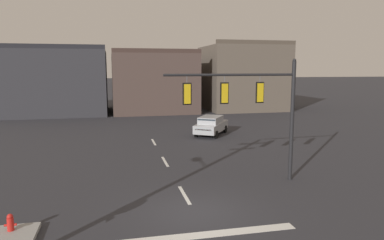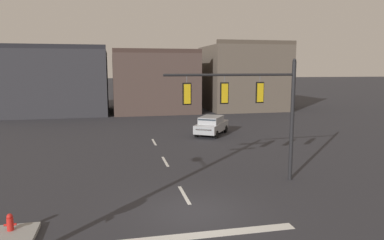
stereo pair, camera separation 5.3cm
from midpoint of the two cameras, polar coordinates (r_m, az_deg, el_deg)
name	(u,v)px [view 1 (the left image)]	position (r m, az deg, el deg)	size (l,w,h in m)	color
ground_plane	(194,212)	(14.74, 0.27, -14.40)	(400.00, 400.00, 0.00)	#2B2B30
stop_bar_paint	(207,234)	(12.97, 2.34, -17.69)	(6.40, 0.50, 0.01)	silver
lane_centreline	(184,195)	(16.56, -1.31, -11.79)	(0.16, 26.40, 0.01)	silver
signal_mast_near_side	(252,101)	(17.63, 9.42, 2.95)	(6.64, 0.49, 6.14)	black
car_lot_nearside	(211,125)	(30.77, 3.00, -0.79)	(3.89, 4.67, 1.61)	#9EA0A5
fire_hydrant	(11,226)	(14.26, -26.95, -14.71)	(0.40, 0.30, 0.75)	red
building_row	(150,81)	(48.31, -6.67, 6.18)	(36.04, 12.26, 9.15)	#2D2D33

